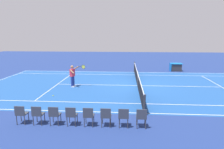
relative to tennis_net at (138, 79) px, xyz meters
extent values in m
plane|color=navy|center=(0.00, 0.00, -0.49)|extent=(60.00, 60.00, 0.00)
cube|color=#1E4C93|center=(0.00, 0.00, -0.49)|extent=(24.20, 11.40, 0.00)
cube|color=white|center=(0.00, -5.50, -0.49)|extent=(23.80, 0.05, 0.01)
cube|color=white|center=(0.00, 5.50, -0.49)|extent=(23.80, 0.05, 0.01)
cube|color=white|center=(0.00, -4.11, -0.49)|extent=(23.80, 0.05, 0.01)
cube|color=white|center=(0.00, 4.11, -0.49)|extent=(23.80, 0.05, 0.01)
cube|color=white|center=(6.40, 0.00, -0.49)|extent=(0.05, 8.22, 0.01)
cube|color=white|center=(-6.40, 0.00, -0.49)|extent=(0.05, 8.22, 0.01)
cube|color=white|center=(0.00, 0.00, -0.49)|extent=(12.80, 0.05, 0.01)
cylinder|color=#2D2D33|center=(0.00, -5.80, 0.05)|extent=(0.10, 0.10, 1.08)
cylinder|color=#2D2D33|center=(0.00, 5.80, 0.05)|extent=(0.10, 0.10, 1.08)
cube|color=black|center=(0.00, 0.00, -0.05)|extent=(0.02, 11.60, 0.88)
cube|color=white|center=(0.00, 0.00, 0.46)|extent=(0.04, 11.60, 0.06)
cube|color=white|center=(0.00, 0.00, -0.05)|extent=(0.04, 0.06, 0.88)
cylinder|color=navy|center=(5.00, 0.80, -0.04)|extent=(0.15, 0.15, 0.74)
cube|color=white|center=(4.95, 0.81, -0.45)|extent=(0.30, 0.19, 0.09)
cylinder|color=navy|center=(4.93, 0.57, -0.04)|extent=(0.15, 0.15, 0.74)
cube|color=white|center=(4.87, 0.59, -0.45)|extent=(0.30, 0.19, 0.09)
cube|color=#E03342|center=(4.97, 0.68, 0.61)|extent=(0.34, 0.43, 0.56)
sphere|color=#9E704C|center=(4.97, 0.68, 1.04)|extent=(0.23, 0.23, 0.23)
cylinder|color=#9E704C|center=(4.89, 1.00, 0.74)|extent=(0.38, 0.32, 0.26)
cylinder|color=#9E704C|center=(4.72, 0.47, 0.94)|extent=(0.42, 0.10, 0.30)
cylinder|color=#232326|center=(4.40, 0.51, 1.05)|extent=(0.28, 0.12, 0.04)
torus|color=#232326|center=(4.12, 0.59, 1.05)|extent=(0.31, 0.12, 0.31)
cylinder|color=#C6D84C|center=(4.12, 0.59, 1.05)|extent=(0.26, 0.09, 0.27)
sphere|color=#CCE01E|center=(5.64, 3.06, -0.46)|extent=(0.07, 0.07, 0.07)
cylinder|color=#38383D|center=(0.43, 6.85, -0.27)|extent=(0.04, 0.04, 0.44)
cylinder|color=#38383D|center=(0.07, 6.85, -0.27)|extent=(0.04, 0.04, 0.44)
cylinder|color=#38383D|center=(0.43, 7.21, -0.27)|extent=(0.04, 0.04, 0.44)
cylinder|color=#38383D|center=(0.07, 7.21, -0.27)|extent=(0.04, 0.04, 0.44)
cube|color=#333842|center=(0.25, 7.03, -0.03)|extent=(0.44, 0.44, 0.04)
cube|color=#333842|center=(0.25, 7.23, 0.19)|extent=(0.44, 0.04, 0.40)
cylinder|color=#38383D|center=(1.19, 6.85, -0.27)|extent=(0.04, 0.04, 0.44)
cylinder|color=#38383D|center=(0.83, 6.85, -0.27)|extent=(0.04, 0.04, 0.44)
cylinder|color=#38383D|center=(1.19, 7.21, -0.27)|extent=(0.04, 0.04, 0.44)
cylinder|color=#38383D|center=(0.83, 7.21, -0.27)|extent=(0.04, 0.04, 0.44)
cube|color=#333842|center=(1.01, 7.03, -0.03)|extent=(0.44, 0.44, 0.04)
cube|color=#333842|center=(1.01, 7.23, 0.19)|extent=(0.44, 0.04, 0.40)
cylinder|color=#38383D|center=(1.94, 6.85, -0.27)|extent=(0.04, 0.04, 0.44)
cylinder|color=#38383D|center=(1.58, 6.85, -0.27)|extent=(0.04, 0.04, 0.44)
cylinder|color=#38383D|center=(1.94, 7.21, -0.27)|extent=(0.04, 0.04, 0.44)
cylinder|color=#38383D|center=(1.58, 7.21, -0.27)|extent=(0.04, 0.04, 0.44)
cube|color=#333842|center=(1.76, 7.03, -0.03)|extent=(0.44, 0.44, 0.04)
cube|color=#333842|center=(1.76, 7.23, 0.19)|extent=(0.44, 0.04, 0.40)
cylinder|color=#38383D|center=(2.70, 6.85, -0.27)|extent=(0.04, 0.04, 0.44)
cylinder|color=#38383D|center=(2.34, 6.85, -0.27)|extent=(0.04, 0.04, 0.44)
cylinder|color=#38383D|center=(2.70, 7.21, -0.27)|extent=(0.04, 0.04, 0.44)
cylinder|color=#38383D|center=(2.34, 7.21, -0.27)|extent=(0.04, 0.04, 0.44)
cube|color=#333842|center=(2.52, 7.03, -0.03)|extent=(0.44, 0.44, 0.04)
cube|color=#333842|center=(2.52, 7.23, 0.19)|extent=(0.44, 0.04, 0.40)
cylinder|color=#38383D|center=(3.45, 6.85, -0.27)|extent=(0.04, 0.04, 0.44)
cylinder|color=#38383D|center=(3.09, 6.85, -0.27)|extent=(0.04, 0.04, 0.44)
cylinder|color=#38383D|center=(3.45, 7.21, -0.27)|extent=(0.04, 0.04, 0.44)
cylinder|color=#38383D|center=(3.09, 7.21, -0.27)|extent=(0.04, 0.04, 0.44)
cube|color=#333842|center=(3.27, 7.03, -0.03)|extent=(0.44, 0.44, 0.04)
cube|color=#333842|center=(3.27, 7.23, 0.19)|extent=(0.44, 0.04, 0.40)
cylinder|color=#38383D|center=(4.21, 6.85, -0.27)|extent=(0.04, 0.04, 0.44)
cylinder|color=#38383D|center=(3.85, 6.85, -0.27)|extent=(0.04, 0.04, 0.44)
cylinder|color=#38383D|center=(4.21, 7.21, -0.27)|extent=(0.04, 0.04, 0.44)
cylinder|color=#38383D|center=(3.85, 7.21, -0.27)|extent=(0.04, 0.04, 0.44)
cube|color=#333842|center=(4.03, 7.03, -0.03)|extent=(0.44, 0.44, 0.04)
cube|color=#333842|center=(4.03, 7.23, 0.19)|extent=(0.44, 0.04, 0.40)
cylinder|color=#38383D|center=(4.96, 6.85, -0.27)|extent=(0.04, 0.04, 0.44)
cylinder|color=#38383D|center=(4.60, 6.85, -0.27)|extent=(0.04, 0.04, 0.44)
cylinder|color=#38383D|center=(4.96, 7.21, -0.27)|extent=(0.04, 0.04, 0.44)
cylinder|color=#38383D|center=(4.60, 7.21, -0.27)|extent=(0.04, 0.04, 0.44)
cube|color=#333842|center=(4.78, 7.03, -0.03)|extent=(0.44, 0.44, 0.04)
cube|color=#333842|center=(4.78, 7.23, 0.19)|extent=(0.44, 0.04, 0.40)
cylinder|color=#38383D|center=(5.72, 6.85, -0.27)|extent=(0.04, 0.04, 0.44)
cylinder|color=#38383D|center=(5.36, 6.85, -0.27)|extent=(0.04, 0.04, 0.44)
cylinder|color=#38383D|center=(5.72, 7.21, -0.27)|extent=(0.04, 0.04, 0.44)
cylinder|color=#38383D|center=(5.36, 7.21, -0.27)|extent=(0.04, 0.04, 0.44)
cube|color=#333842|center=(5.54, 7.03, -0.03)|extent=(0.44, 0.44, 0.04)
cube|color=#333842|center=(5.54, 7.23, 0.19)|extent=(0.44, 0.04, 0.40)
cube|color=#2D2D33|center=(-4.55, -6.58, -0.09)|extent=(1.10, 0.70, 0.80)
cube|color=blue|center=(-4.55, -6.58, 0.33)|extent=(1.24, 0.84, 0.06)
cube|color=blue|center=(-3.95, -6.58, -0.07)|extent=(0.06, 0.84, 0.84)
camera|label=1|loc=(0.95, 14.95, 3.44)|focal=31.39mm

